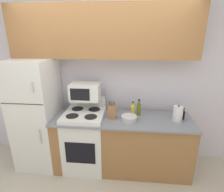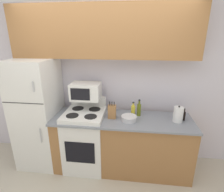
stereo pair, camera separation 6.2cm
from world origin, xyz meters
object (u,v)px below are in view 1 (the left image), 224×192
stove (85,139)px  bottle_olive_oil (139,109)px  bowl (129,118)px  refrigerator (38,114)px  bottle_soy_sauce (183,115)px  kettle (178,114)px  bottle_cooking_spray (133,110)px  knife_block (112,112)px  microwave (85,91)px

stove → bottle_olive_oil: size_ratio=4.29×
bowl → refrigerator: bearing=175.3°
bowl → bottle_soy_sauce: bearing=8.7°
bowl → kettle: (0.69, 0.06, 0.07)m
bottle_soy_sauce → bottle_cooking_spray: bearing=174.1°
bowl → bottle_soy_sauce: 0.80m
refrigerator → knife_block: size_ratio=6.63×
refrigerator → kettle: 2.15m
knife_block → bottle_olive_oil: knife_block is taller
knife_block → bowl: (0.25, -0.06, -0.06)m
bottle_soy_sauce → kettle: (-0.09, -0.06, 0.04)m
microwave → kettle: bearing=-6.5°
stove → microwave: (0.01, 0.14, 0.76)m
refrigerator → bottle_olive_oil: (1.60, 0.08, 0.12)m
microwave → bowl: 0.78m
microwave → bottle_olive_oil: size_ratio=1.73×
stove → bottle_soy_sauce: bearing=1.7°
knife_block → bottle_olive_oil: 0.42m
stove → refrigerator: bearing=176.6°
bottle_olive_oil → kettle: bottle_olive_oil is taller
refrigerator → bottle_soy_sauce: bearing=-0.0°
bottle_olive_oil → bottle_soy_sauce: size_ratio=1.44×
refrigerator → bowl: refrigerator is taller
stove → bottle_cooking_spray: size_ratio=5.07×
stove → kettle: kettle is taller
knife_block → bottle_olive_oil: size_ratio=1.01×
bowl → bottle_olive_oil: bottle_olive_oil is taller
stove → bottle_cooking_spray: bearing=9.2°
microwave → bottle_olive_oil: bearing=-1.3°
refrigerator → microwave: 0.87m
refrigerator → bottle_olive_oil: size_ratio=6.70×
refrigerator → knife_block: (1.20, -0.06, 0.13)m
knife_block → bottle_cooking_spray: bearing=23.6°
kettle → refrigerator: bearing=178.4°
bowl → bottle_cooking_spray: 0.21m
knife_block → kettle: (0.95, 0.00, 0.01)m
bottle_olive_oil → bottle_cooking_spray: 0.09m
stove → bowl: stove is taller
bottle_soy_sauce → stove: bearing=-178.3°
bottle_soy_sauce → microwave: bearing=176.2°
kettle → bowl: bearing=-174.9°
bottle_cooking_spray → kettle: size_ratio=0.90×
bowl → bottle_soy_sauce: size_ratio=1.26×
microwave → knife_block: bearing=-20.3°
bottle_cooking_spray → knife_block: bearing=-156.4°
knife_block → bowl: bearing=-13.3°
bottle_olive_oil → stove: bearing=-171.6°
refrigerator → stove: (0.77, -0.05, -0.38)m
bottle_soy_sauce → bottle_olive_oil: bearing=173.0°
bowl → bottle_olive_oil: 0.25m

